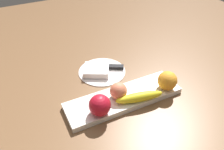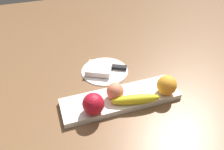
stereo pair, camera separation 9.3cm
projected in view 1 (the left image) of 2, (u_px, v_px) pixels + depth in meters
The scene contains 9 objects.
ground_plane at pixel (118, 98), 0.90m from camera, with size 2.40×2.40×0.00m, color brown.
fruit_tray at pixel (124, 98), 0.88m from camera, with size 0.46×0.13×0.02m, color white.
apple at pixel (100, 105), 0.78m from camera, with size 0.08×0.08×0.08m, color red.
banana at pixel (139, 97), 0.84m from camera, with size 0.18×0.04×0.04m, color yellow.
orange_near_apple at pixel (167, 81), 0.89m from camera, with size 0.08×0.08×0.08m, color orange.
peach at pixel (118, 91), 0.85m from camera, with size 0.06×0.06×0.06m, color #E17B58.
dinner_plate at pixel (102, 71), 1.03m from camera, with size 0.21×0.21×0.01m, color white.
folded_napkin at pixel (97, 70), 1.01m from camera, with size 0.11×0.10×0.02m, color white.
knife at pixel (110, 67), 1.04m from camera, with size 0.17×0.10×0.01m.
Camera 1 is at (0.31, 0.58, 0.62)m, focal length 36.59 mm.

